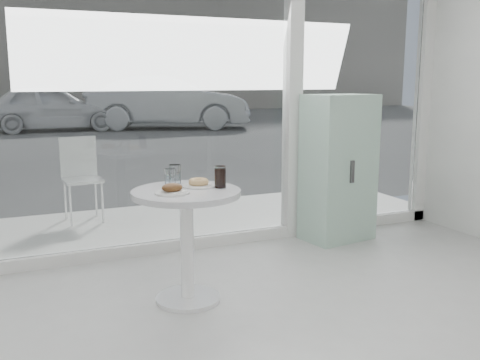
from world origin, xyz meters
name	(u,v)px	position (x,y,z in m)	size (l,w,h in m)	color
storefront	(209,53)	(0.07, 3.00, 1.71)	(5.00, 0.14, 3.00)	white
main_table	(187,222)	(-0.50, 1.90, 0.55)	(0.72, 0.72, 0.77)	white
patio_deck	(177,222)	(0.00, 3.80, 0.03)	(5.60, 1.60, 0.05)	silver
street	(62,128)	(0.00, 16.00, 0.00)	(40.00, 24.00, 0.00)	#3B3B3B
far_building	(36,23)	(0.00, 25.00, 4.00)	(40.00, 2.00, 8.00)	#9C9388
mint_cabinet	(338,168)	(1.25, 2.73, 0.68)	(0.68, 0.51, 1.35)	#98C2AB
patio_chair	(81,173)	(-0.89, 4.23, 0.54)	(0.39, 0.39, 0.86)	white
car_white	(52,108)	(-0.30, 15.24, 0.68)	(1.61, 4.01, 1.36)	silver
car_silver	(169,102)	(3.05, 14.62, 0.80)	(1.70, 4.87, 1.61)	#9B9EA2
plate_fritter	(173,190)	(-0.61, 1.83, 0.80)	(0.22, 0.22, 0.07)	silver
plate_donut	(199,184)	(-0.38, 1.98, 0.79)	(0.24, 0.24, 0.06)	silver
water_tumbler_a	(170,179)	(-0.56, 2.07, 0.82)	(0.07, 0.07, 0.12)	white
water_tumbler_b	(175,175)	(-0.50, 2.15, 0.83)	(0.08, 0.08, 0.13)	white
cola_glass	(220,177)	(-0.26, 1.89, 0.84)	(0.08, 0.08, 0.15)	white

